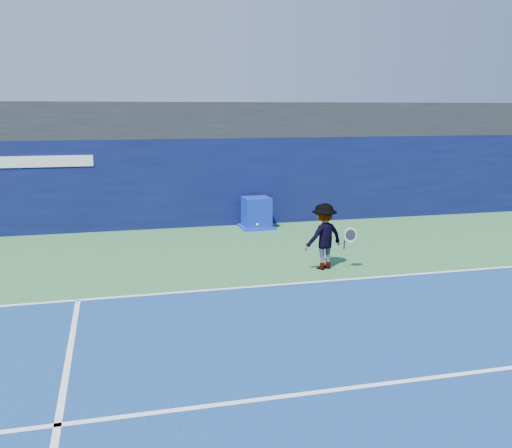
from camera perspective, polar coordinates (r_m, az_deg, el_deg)
The scene contains 8 objects.
ground at distance 10.70m, azimuth 10.02°, elevation -10.49°, with size 80.00×80.00×0.00m, color #306C39.
baseline at distance 13.32m, azimuth 4.74°, elevation -5.88°, with size 24.00×0.10×0.01m, color white.
service_line at distance 9.07m, azimuth 15.34°, elevation -14.83°, with size 24.00×0.10×0.01m, color white.
stadium_band at distance 20.94m, azimuth -2.75°, elevation 10.40°, with size 36.00×3.00×1.20m, color black.
back_wall_assembly at distance 20.11m, azimuth -2.13°, elevation 4.37°, with size 36.00×1.03×3.00m.
equipment_cart at distance 19.32m, azimuth 0.04°, elevation 1.01°, with size 1.12×1.12×1.04m.
tennis_player at distance 14.37m, azimuth 6.80°, elevation -1.23°, with size 1.35×0.92×1.67m.
tennis_ball at distance 16.11m, azimuth 0.14°, elevation -0.03°, with size 0.07×0.07×0.07m.
Camera 1 is at (-4.17, -9.02, 3.95)m, focal length 40.00 mm.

